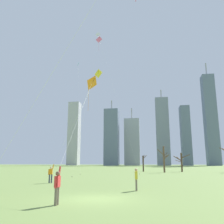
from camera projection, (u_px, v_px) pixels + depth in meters
ground_plane at (96, 199)px, 13.61m from camera, size 400.00×400.00×0.00m
kite_flyer_midfield_right_yellow at (56, 162)px, 24.44m from camera, size 5.64×0.64×11.82m
kite_flyer_foreground_left_red at (22, 130)px, 12.83m from camera, size 9.22×4.89×12.35m
kite_flyer_foreground_right_orange at (70, 146)px, 14.37m from camera, size 0.87×9.63×9.99m
bystander_far_off_by_trees at (136, 178)px, 17.73m from camera, size 0.22×0.51×1.62m
distant_kite_low_near_trees_pink at (97, 50)px, 39.36m from camera, size 3.96×1.85×22.75m
distant_kite_high_overhead_teal at (78, 78)px, 46.92m from camera, size 1.90×2.61×21.85m
distant_kite_drifting_left_white at (100, 44)px, 47.97m from camera, size 8.47×0.83×28.18m
bare_tree_center at (143, 163)px, 54.02m from camera, size 1.02×1.96×3.78m
bare_tree_rightmost at (181, 161)px, 52.94m from camera, size 3.74×2.49×4.13m
bare_tree_right_of_center at (164, 158)px, 49.31m from camera, size 2.42×1.95×5.43m
skyline_mid_tower_left at (132, 142)px, 164.48m from camera, size 10.46×7.48×39.65m
skyline_tall_tower at (74, 133)px, 170.69m from camera, size 7.73×7.40×44.94m
skyline_slender_spire at (186, 135)px, 155.57m from camera, size 5.91×9.03×38.64m
skyline_squat_block at (163, 131)px, 161.67m from camera, size 8.69×6.92×51.96m
skyline_wide_slab at (210, 119)px, 154.62m from camera, size 7.54×8.05×68.35m
skyline_mid_tower_right at (112, 137)px, 157.82m from camera, size 9.30×8.76×43.42m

